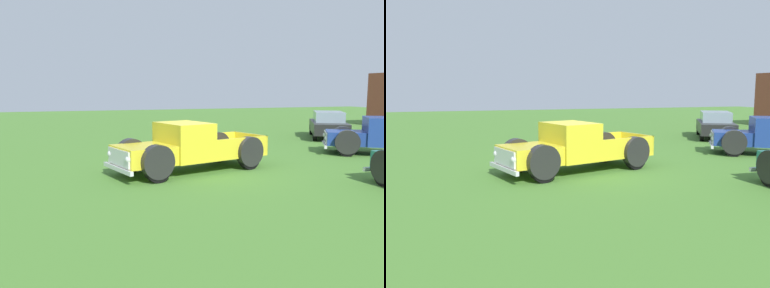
# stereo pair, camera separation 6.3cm
# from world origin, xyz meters

# --- Properties ---
(ground_plane) EXTENTS (80.00, 80.00, 0.00)m
(ground_plane) POSITION_xyz_m (0.00, 0.00, 0.00)
(ground_plane) COLOR #477A2D
(pickup_truck_foreground) EXTENTS (3.24, 5.62, 1.62)m
(pickup_truck_foreground) POSITION_xyz_m (0.25, -0.73, 0.78)
(pickup_truck_foreground) COLOR yellow
(pickup_truck_foreground) RESTS_ON ground_plane
(pickup_truck_behind_right) EXTENTS (4.30, 5.26, 1.56)m
(pickup_truck_behind_right) POSITION_xyz_m (-0.52, 8.12, 0.75)
(pickup_truck_behind_right) COLOR navy
(pickup_truck_behind_right) RESTS_ON ground_plane
(sedan_distant_a) EXTENTS (4.67, 3.84, 1.47)m
(sedan_distant_a) POSITION_xyz_m (-6.08, 9.81, 0.77)
(sedan_distant_a) COLOR black
(sedan_distant_a) RESTS_ON ground_plane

